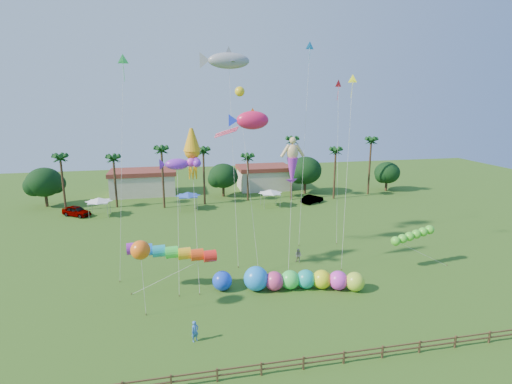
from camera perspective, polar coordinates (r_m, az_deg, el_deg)
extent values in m
plane|color=#285116|center=(35.31, 3.52, -18.17)|extent=(160.00, 160.00, 0.00)
cylinder|color=#3A2819|center=(72.59, -25.83, 0.90)|extent=(0.36, 0.36, 9.00)
cylinder|color=#3A2819|center=(72.07, -19.46, 1.19)|extent=(0.36, 0.36, 8.50)
cylinder|color=#3A2819|center=(69.32, -13.15, 1.79)|extent=(0.36, 0.36, 10.00)
cylinder|color=#3A2819|center=(70.52, -7.43, 2.01)|extent=(0.36, 0.36, 9.50)
cylinder|color=#3A2819|center=(72.66, -1.18, 1.85)|extent=(0.36, 0.36, 8.00)
cylinder|color=#3A2819|center=(73.32, 5.12, 3.10)|extent=(0.36, 0.36, 11.00)
cylinder|color=#3A2819|center=(75.29, 11.17, 2.39)|extent=(0.36, 0.36, 9.00)
cylinder|color=#3A2819|center=(80.35, 15.91, 3.36)|extent=(0.36, 0.36, 10.50)
sphere|color=#113814|center=(77.46, -28.01, 1.25)|extent=(5.88, 5.88, 5.88)
sphere|color=#113814|center=(75.93, -4.71, 2.33)|extent=(5.46, 5.46, 5.46)
sphere|color=#113814|center=(78.43, 7.06, 3.09)|extent=(6.30, 6.30, 6.30)
sphere|color=#113814|center=(84.73, 18.22, 2.64)|extent=(5.04, 5.04, 5.04)
cube|color=beige|center=(80.88, -15.75, 1.08)|extent=(12.00, 7.00, 4.00)
cube|color=beige|center=(82.70, 1.07, 1.85)|extent=(10.00, 7.00, 4.00)
pyramid|color=white|center=(67.88, -21.55, -0.99)|extent=(3.00, 3.00, 0.60)
pyramid|color=blue|center=(67.85, -9.70, -0.24)|extent=(3.00, 3.00, 0.60)
pyramid|color=white|center=(68.78, 2.06, 0.12)|extent=(3.00, 3.00, 0.60)
cube|color=brown|center=(29.15, -12.03, -24.96)|extent=(0.12, 0.12, 1.00)
cube|color=brown|center=(29.22, -5.56, -24.58)|extent=(0.12, 0.12, 1.00)
cube|color=brown|center=(29.60, 0.77, -23.95)|extent=(0.12, 0.12, 1.00)
cube|color=brown|center=(30.27, 6.80, -23.09)|extent=(0.12, 0.12, 1.00)
cube|color=brown|center=(31.22, 12.44, -22.07)|extent=(0.12, 0.12, 1.00)
cube|color=brown|center=(32.42, 17.63, -20.94)|extent=(0.12, 0.12, 1.00)
cube|color=brown|center=(33.84, 22.34, -19.77)|extent=(0.12, 0.12, 1.00)
cube|color=brown|center=(35.46, 26.58, -18.59)|extent=(0.12, 0.12, 1.00)
cube|color=brown|center=(37.25, 30.38, -17.44)|extent=(0.12, 0.12, 1.00)
cube|color=brown|center=(30.07, 6.82, -22.55)|extent=(36.00, 0.08, 0.10)
cube|color=brown|center=(30.30, 6.80, -23.17)|extent=(36.00, 0.08, 0.10)
imported|color=#4C4C54|center=(69.83, -24.26, -2.50)|extent=(5.09, 4.31, 1.65)
imported|color=#4C4C54|center=(72.29, 8.03, -0.99)|extent=(4.70, 3.57, 1.48)
imported|color=#3971C8|center=(32.97, -8.71, -19.07)|extent=(0.74, 0.65, 1.69)
imported|color=#AE9C91|center=(46.53, 6.07, -9.03)|extent=(0.98, 0.97, 1.60)
sphere|color=#D8397A|center=(40.05, 2.62, -12.58)|extent=(1.89, 1.89, 1.89)
sphere|color=#37EB4F|center=(40.39, 4.89, -12.38)|extent=(1.89, 1.89, 1.89)
sphere|color=#18A9A1|center=(40.68, 7.13, -12.24)|extent=(1.89, 1.89, 1.89)
sphere|color=#D8E917|center=(40.86, 9.39, -12.21)|extent=(1.89, 1.89, 1.89)
sphere|color=#EF38DC|center=(40.95, 11.66, -12.25)|extent=(1.89, 1.89, 1.89)
sphere|color=#B8E532|center=(41.04, 13.95, -12.32)|extent=(1.89, 1.89, 1.89)
sphere|color=#1B89FB|center=(39.89, 0.00, -12.26)|extent=(2.86, 2.86, 2.42)
sphere|color=blue|center=(40.14, -4.85, -12.52)|extent=(1.94, 1.94, 1.94)
cylinder|color=red|center=(39.10, -9.73, -9.24)|extent=(8.50, 2.02, 1.14)
cylinder|color=silver|center=(40.07, -12.08, -11.55)|extent=(7.57, 0.61, 3.58)
cylinder|color=brown|center=(41.31, -17.36, -13.71)|extent=(0.08, 0.08, 0.16)
ellipsoid|color=#4ECB2D|center=(46.07, 19.32, -6.63)|extent=(5.53, 2.59, 1.20)
cylinder|color=silver|center=(48.20, 22.59, -8.13)|extent=(6.46, 0.36, 3.33)
cylinder|color=brown|center=(50.46, 25.60, -9.39)|extent=(0.08, 0.08, 0.16)
sphere|color=orange|center=(35.09, -16.19, -7.97)|extent=(1.99, 1.99, 1.63)
cylinder|color=silver|center=(36.21, -15.80, -12.43)|extent=(0.14, 0.14, 6.01)
cylinder|color=brown|center=(37.50, -15.43, -16.50)|extent=(0.08, 0.08, 0.16)
cylinder|color=silver|center=(41.60, 4.90, -4.30)|extent=(1.16, 3.04, 11.75)
cylinder|color=brown|center=(42.24, 4.59, -12.47)|extent=(0.08, 0.08, 0.16)
ellipsoid|color=#E81950|center=(45.25, -0.49, 10.21)|extent=(5.78, 3.91, 2.30)
cylinder|color=silver|center=(43.65, -0.04, -0.52)|extent=(0.50, 5.64, 15.99)
cylinder|color=brown|center=(43.63, 0.42, -11.55)|extent=(0.08, 0.08, 0.16)
ellipsoid|color=gray|center=(47.81, -3.91, 18.21)|extent=(6.74, 3.93, 2.27)
cylinder|color=silver|center=(45.06, -3.23, 4.15)|extent=(0.22, 6.36, 22.54)
cylinder|color=brown|center=(45.22, -2.55, -10.63)|extent=(0.08, 0.08, 0.16)
cone|color=#E8A212|center=(40.44, -9.11, 5.69)|extent=(1.94, 1.94, 4.89)
cylinder|color=silver|center=(39.56, -8.59, -4.25)|extent=(0.04, 4.74, 13.19)
cylinder|color=brown|center=(39.86, -8.05, -14.23)|extent=(0.08, 0.08, 0.16)
ellipsoid|color=purple|center=(39.30, -11.20, 3.93)|extent=(4.03, 2.33, 1.54)
cylinder|color=silver|center=(39.11, -11.06, -5.32)|extent=(0.44, 3.40, 12.20)
cylinder|color=brown|center=(39.89, -10.92, -14.33)|extent=(0.08, 0.08, 0.16)
cone|color=red|center=(52.97, 11.70, 14.83)|extent=(1.22, 0.64, 1.21)
cylinder|color=silver|center=(52.01, 11.56, 3.76)|extent=(0.67, 3.26, 20.08)
cylinder|color=brown|center=(53.00, 11.44, -7.22)|extent=(0.08, 0.08, 0.16)
cone|color=#EEFB19|center=(45.92, 13.63, 15.32)|extent=(1.04, 0.91, 1.15)
cylinder|color=silver|center=(44.56, 12.84, 2.29)|extent=(1.92, 3.78, 20.33)
cylinder|color=brown|center=(45.54, 12.07, -10.76)|extent=(0.08, 0.08, 0.16)
cone|color=#32D757|center=(43.57, -18.47, 17.43)|extent=(1.24, 0.39, 1.22)
cylinder|color=silver|center=(42.44, -18.67, 2.56)|extent=(1.58, 3.47, 22.05)
cylinder|color=brown|center=(44.18, -18.87, -11.99)|extent=(0.08, 0.08, 0.16)
cone|color=#1681CB|center=(52.82, 7.69, 19.90)|extent=(1.29, 0.37, 1.27)
cylinder|color=silver|center=(50.78, 6.90, 6.28)|extent=(2.00, 3.70, 24.60)
cylinder|color=brown|center=(51.71, 6.13, -7.55)|extent=(0.08, 0.08, 0.16)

